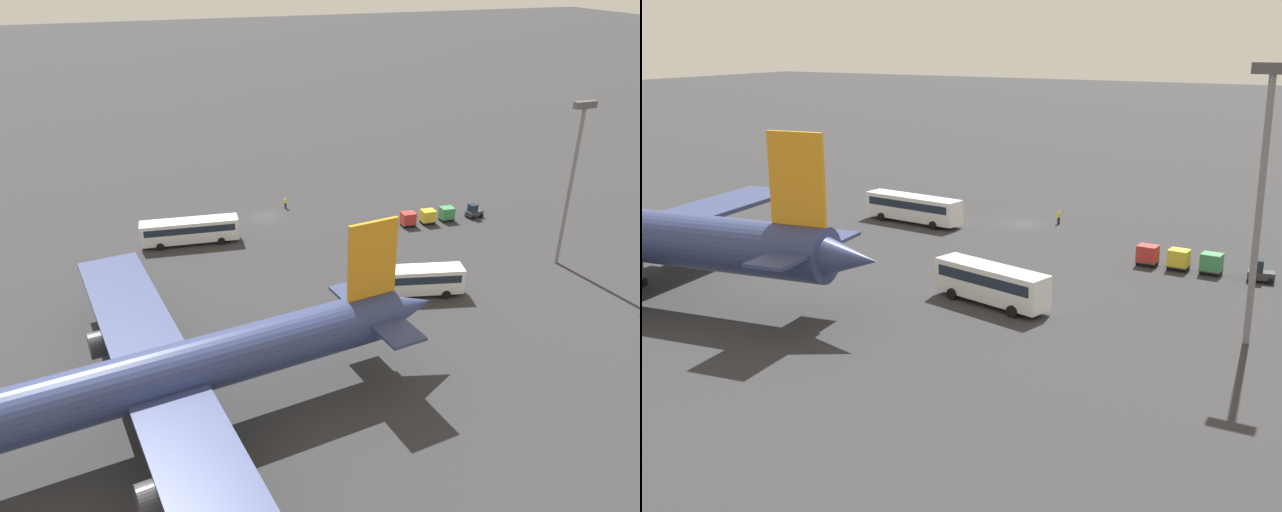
{
  "view_description": "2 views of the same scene",
  "coord_description": "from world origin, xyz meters",
  "views": [
    {
      "loc": [
        20.45,
        83.78,
        35.65
      ],
      "look_at": [
        -0.64,
        23.09,
        4.04
      ],
      "focal_mm": 35.0,
      "sensor_mm": 36.0,
      "label": 1
    },
    {
      "loc": [
        -39.78,
        85.96,
        22.24
      ],
      "look_at": [
        -5.04,
        23.97,
        2.49
      ],
      "focal_mm": 45.0,
      "sensor_mm": 36.0,
      "label": 2
    }
  ],
  "objects": [
    {
      "name": "light_pole",
      "position": [
        -30.99,
        26.98,
        12.26
      ],
      "size": [
        2.8,
        0.7,
        20.37
      ],
      "color": "slate",
      "rests_on": "ground"
    },
    {
      "name": "worker_person",
      "position": [
        -3.81,
        -2.16,
        0.87
      ],
      "size": [
        0.38,
        0.38,
        1.74
      ],
      "color": "#1E1E2D",
      "rests_on": "ground"
    },
    {
      "name": "shuttle_bus_far",
      "position": [
        -10.34,
        28.36,
        2.0
      ],
      "size": [
        11.12,
        4.99,
        3.35
      ],
      "rotation": [
        0.0,
        0.0,
        -0.24
      ],
      "color": "white",
      "rests_on": "ground"
    },
    {
      "name": "cargo_cart_green",
      "position": [
        -24.68,
        10.27,
        1.19
      ],
      "size": [
        2.09,
        1.79,
        2.06
      ],
      "rotation": [
        0.0,
        0.0,
        -0.06
      ],
      "color": "#38383D",
      "rests_on": "ground"
    },
    {
      "name": "baggage_tug",
      "position": [
        -29.11,
        10.47,
        0.94
      ],
      "size": [
        2.6,
        2.02,
        2.1
      ],
      "rotation": [
        0.0,
        0.0,
        0.19
      ],
      "color": "#333338",
      "rests_on": "ground"
    },
    {
      "name": "shuttle_bus_near",
      "position": [
        11.85,
        5.88,
        2.0
      ],
      "size": [
        13.11,
        4.02,
        3.34
      ],
      "rotation": [
        0.0,
        0.0,
        -0.11
      ],
      "color": "white",
      "rests_on": "ground"
    },
    {
      "name": "cargo_cart_yellow",
      "position": [
        -21.57,
        10.35,
        1.19
      ],
      "size": [
        2.09,
        1.79,
        2.06
      ],
      "rotation": [
        0.0,
        0.0,
        -0.06
      ],
      "color": "#38383D",
      "rests_on": "ground"
    },
    {
      "name": "cargo_cart_red",
      "position": [
        -18.46,
        10.26,
        1.19
      ],
      "size": [
        2.09,
        1.79,
        2.06
      ],
      "rotation": [
        0.0,
        0.0,
        -0.06
      ],
      "color": "#38383D",
      "rests_on": "ground"
    },
    {
      "name": "ground_plane",
      "position": [
        0.0,
        0.0,
        0.0
      ],
      "size": [
        600.0,
        600.0,
        0.0
      ],
      "primitive_type": "plane",
      "color": "#2D2D30"
    }
  ]
}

